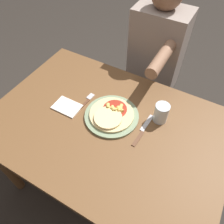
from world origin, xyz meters
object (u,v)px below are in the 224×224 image
dining_table (107,135)px  plate (112,116)px  person_diner (156,58)px  fork (86,102)px  knife (143,130)px  pizza (112,114)px  drinking_glass (161,113)px

dining_table → plate: size_ratio=4.27×
plate → person_diner: size_ratio=0.24×
fork → knife: (0.36, -0.02, 0.00)m
person_diner → pizza: bearing=-90.4°
plate → drinking_glass: size_ratio=2.66×
dining_table → pizza: size_ratio=5.25×
pizza → fork: 0.18m
knife → drinking_glass: (0.05, 0.11, 0.05)m
pizza → drinking_glass: size_ratio=2.16×
pizza → fork: (-0.18, 0.02, -0.02)m
fork → plate: bearing=-4.9°
knife → person_diner: person_diner is taller
dining_table → drinking_glass: bearing=35.8°
person_diner → knife: bearing=-74.3°
plate → drinking_glass: bearing=25.2°
drinking_glass → person_diner: 0.57m
dining_table → fork: (-0.18, 0.07, 0.11)m
plate → pizza: size_ratio=1.23×
fork → knife: 0.36m
plate → knife: (0.18, -0.00, -0.00)m
pizza → fork: pizza is taller
fork → person_diner: (0.19, 0.61, -0.03)m
knife → person_diner: bearing=105.7°
pizza → person_diner: person_diner is taller
knife → person_diner: 0.65m
fork → drinking_glass: (0.41, 0.09, 0.05)m
drinking_glass → person_diner: (-0.22, 0.52, -0.08)m
pizza → fork: size_ratio=1.34×
drinking_glass → pizza: bearing=-154.0°
dining_table → knife: 0.22m
pizza → drinking_glass: bearing=26.0°
dining_table → knife: (0.18, 0.06, 0.11)m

